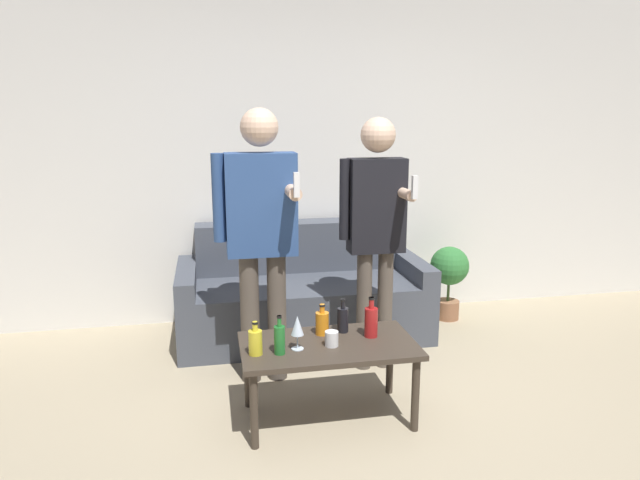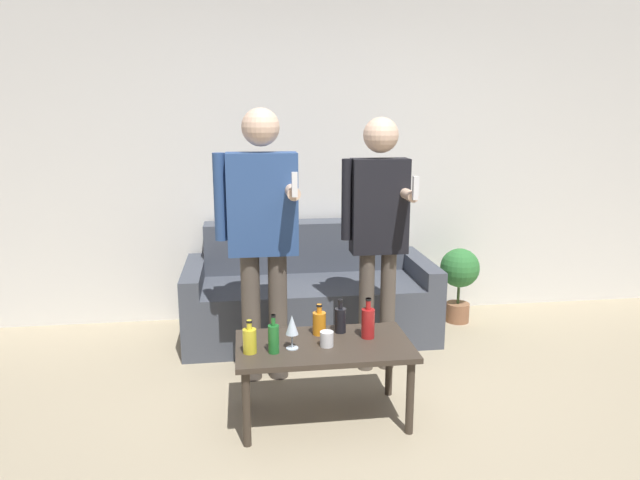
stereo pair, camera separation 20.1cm
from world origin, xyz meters
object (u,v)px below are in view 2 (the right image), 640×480
bottle_orange (250,340)px  coffee_table (324,352)px  couch (309,295)px  person_standing_left (262,224)px  person_standing_right (378,222)px

bottle_orange → coffee_table: bearing=9.7°
couch → bottle_orange: 1.49m
person_standing_left → couch: bearing=63.5°
coffee_table → person_standing_left: size_ratio=0.56×
coffee_table → person_standing_left: (-0.31, 0.56, 0.63)m
couch → person_standing_right: bearing=-62.7°
coffee_table → bottle_orange: size_ratio=5.32×
couch → person_standing_left: (-0.38, -0.76, 0.72)m
bottle_orange → person_standing_left: 0.81m
coffee_table → person_standing_right: (0.44, 0.60, 0.62)m
person_standing_left → coffee_table: bearing=-61.1°
coffee_table → person_standing_right: bearing=53.7°
couch → person_standing_left: 1.12m
person_standing_right → bottle_orange: bearing=-141.6°
person_standing_right → coffee_table: bearing=-126.3°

